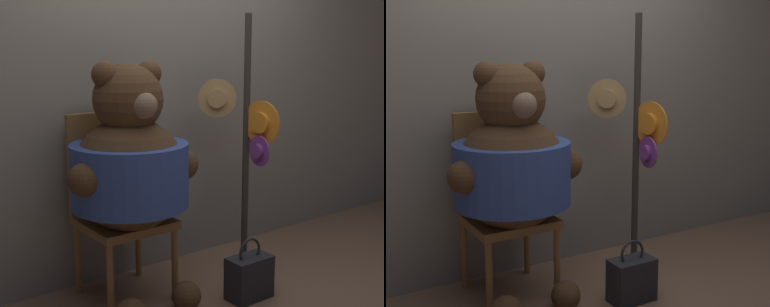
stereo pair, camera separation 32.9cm
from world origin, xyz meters
TOP-DOWN VIEW (x-y plane):
  - ground_plane at (0.00, 0.00)m, footprint 14.00×14.00m
  - wall_back at (0.00, 0.72)m, footprint 8.00×0.10m
  - chair at (-0.45, 0.45)m, footprint 0.49×0.48m
  - teddy_bear at (-0.45, 0.28)m, footprint 0.82×0.73m
  - hat_display_rack at (0.42, 0.25)m, footprint 0.45×0.47m
  - handbag_on_ground at (0.13, -0.12)m, footprint 0.27×0.16m

SIDE VIEW (x-z plane):
  - ground_plane at x=0.00m, z-range 0.00..0.00m
  - handbag_on_ground at x=0.13m, z-range -0.05..0.33m
  - chair at x=-0.45m, z-range 0.03..1.13m
  - hat_display_rack at x=0.42m, z-range -0.04..1.67m
  - teddy_bear at x=-0.45m, z-range 0.11..1.53m
  - wall_back at x=0.00m, z-range 0.00..2.25m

